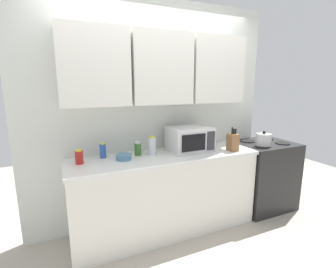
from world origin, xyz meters
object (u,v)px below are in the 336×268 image
bottle_green_oil (138,149)px  microwave (190,139)px  stove_range (262,175)px  kettle (264,140)px  knife_block (233,142)px  bowl_ceramic_small (124,157)px  bottle_clear_tall (152,146)px  bottle_red_sauce (79,157)px  bottle_blue_cleaner (103,151)px

bottle_green_oil → microwave: bearing=-6.2°
stove_range → kettle: bearing=-140.5°
stove_range → microwave: microwave is taller
knife_block → bowl_ceramic_small: knife_block is taller
bottle_green_oil → bottle_clear_tall: bottle_clear_tall is taller
knife_block → bottle_green_oil: knife_block is taller
bowl_ceramic_small → knife_block: bearing=-8.1°
kettle → bowl_ceramic_small: kettle is taller
stove_range → bottle_red_sauce: 2.38m
kettle → bottle_red_sauce: kettle is taller
microwave → bottle_red_sauce: size_ratio=3.34×
microwave → bottle_green_oil: (-0.61, 0.07, -0.07)m
knife_block → bottle_blue_cleaner: size_ratio=1.75×
knife_block → bowl_ceramic_small: (-1.25, 0.18, -0.08)m
bottle_red_sauce → bowl_ceramic_small: size_ratio=0.91×
bottle_red_sauce → bottle_green_oil: bottle_green_oil is taller
knife_block → bottle_clear_tall: size_ratio=1.34×
kettle → bottle_blue_cleaner: bearing=170.2°
stove_range → bottle_blue_cleaner: 2.15m
bottle_blue_cleaner → bottle_red_sauce: bottle_blue_cleaner is taller
bottle_green_oil → bowl_ceramic_small: (-0.18, -0.09, -0.04)m
microwave → bowl_ceramic_small: size_ratio=3.05×
bottle_green_oil → bottle_clear_tall: (0.15, -0.05, 0.03)m
stove_range → knife_block: (-0.65, -0.14, 0.55)m
bottle_green_oil → kettle: bearing=-9.9°
kettle → bottle_red_sauce: 2.16m
knife_block → bottle_blue_cleaner: bearing=166.9°
stove_range → knife_block: size_ratio=3.23×
stove_range → bottle_red_sauce: bottle_red_sauce is taller
kettle → microwave: (-0.94, 0.20, 0.05)m
microwave → bottle_clear_tall: microwave is taller
bottle_blue_cleaner → bottle_clear_tall: size_ratio=0.77×
bottle_clear_tall → bowl_ceramic_small: 0.34m
bottle_blue_cleaner → bottle_clear_tall: bearing=-12.1°
stove_range → microwave: (-1.11, 0.06, 0.59)m
microwave → kettle: bearing=-12.2°
bottle_red_sauce → bottle_blue_cleaner: bearing=24.5°
stove_range → bottle_clear_tall: bottle_clear_tall is taller
knife_block → bottle_green_oil: bearing=165.7°
bottle_blue_cleaner → bottle_red_sauce: bearing=-155.5°
stove_range → bottle_green_oil: size_ratio=5.95×
bottle_red_sauce → bowl_ceramic_small: bearing=-5.7°
kettle → bottle_red_sauce: (-2.15, 0.22, -0.02)m
knife_block → bottle_red_sauce: size_ratio=1.97×
knife_block → bottle_red_sauce: (-1.67, 0.22, -0.03)m
kettle → knife_block: (-0.48, -0.00, 0.02)m
bottle_red_sauce → bottle_clear_tall: (0.76, 0.00, 0.03)m
stove_range → bowl_ceramic_small: size_ratio=5.79×
stove_range → knife_block: bearing=-167.6°
bottle_blue_cleaner → knife_block: bearing=-13.1°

